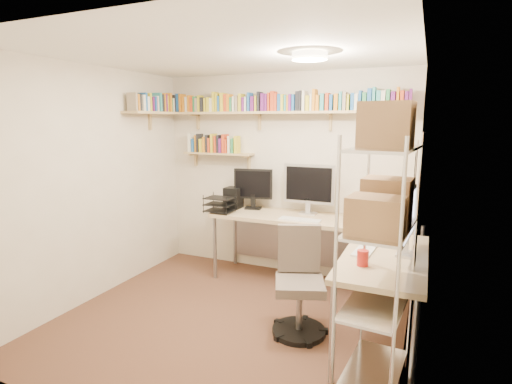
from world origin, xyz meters
The scene contains 6 objects.
ground centered at (0.00, 0.00, 0.00)m, with size 3.20×3.20×0.00m, color #4A2920.
room_shell centered at (0.00, 0.00, 1.55)m, with size 3.24×3.04×2.52m.
wall_shelves centered at (-0.42, 1.30, 2.02)m, with size 3.12×1.09×0.80m.
corner_desk centered at (0.50, 0.91, 0.81)m, with size 2.52×2.09×1.42m.
office_chair centered at (0.68, 0.10, 0.41)m, with size 0.56×0.56×0.98m.
wire_rack centered at (1.42, -0.49, 1.39)m, with size 0.46×0.83×2.05m.
Camera 1 is at (1.68, -3.20, 1.93)m, focal length 28.00 mm.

